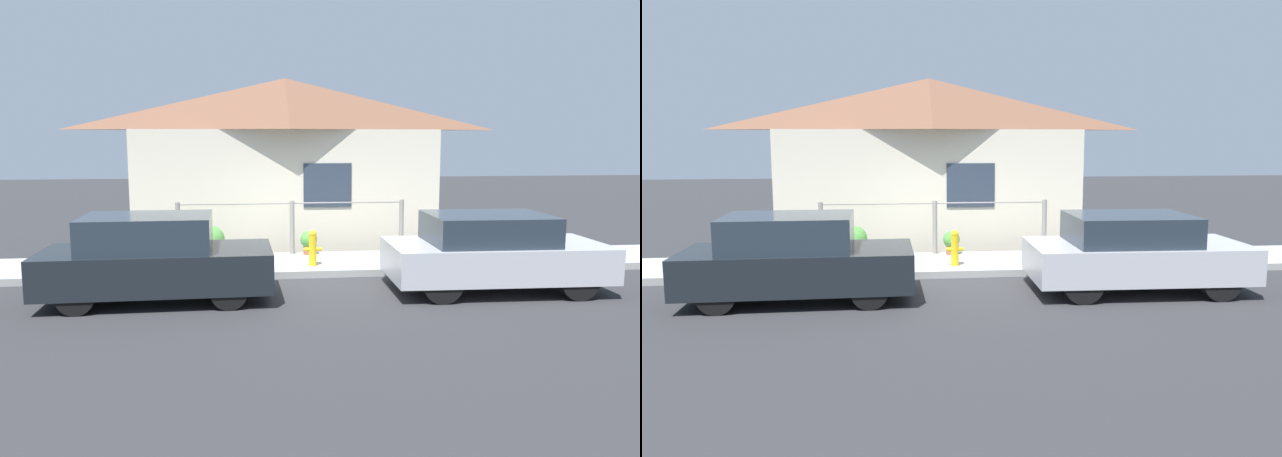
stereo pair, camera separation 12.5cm
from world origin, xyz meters
The scene contains 9 objects.
ground_plane centered at (0.00, 0.00, 0.00)m, with size 60.00×60.00×0.00m, color #2D2D30.
sidewalk centered at (0.00, 0.99, 0.07)m, with size 24.00×1.99×0.14m.
house centered at (0.00, 3.70, 3.20)m, with size 7.45×2.23×4.02m.
fence centered at (0.00, 1.84, 0.77)m, with size 4.90×0.10×1.14m.
car_left centered at (-2.45, -1.29, 0.69)m, with size 3.67×1.70×1.39m.
car_right centered at (3.21, -1.29, 0.67)m, with size 3.70×1.89×1.33m.
fire_hydrant centered at (0.30, 0.51, 0.51)m, with size 0.35×0.16×0.70m.
potted_plant_near_hydrant centered at (0.35, 1.73, 0.42)m, with size 0.36×0.36×0.50m.
potted_plant_by_fence centered at (-1.71, 1.70, 0.49)m, with size 0.56×0.56×0.65m.
Camera 1 is at (-1.02, -11.37, 2.61)m, focal length 35.00 mm.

